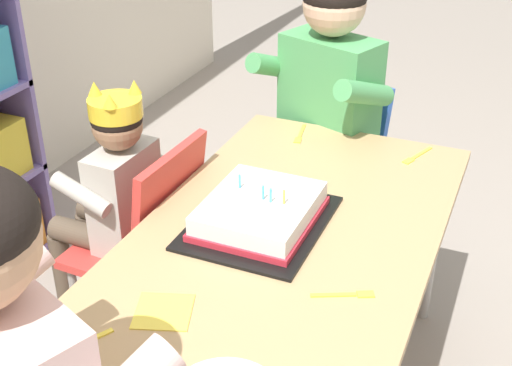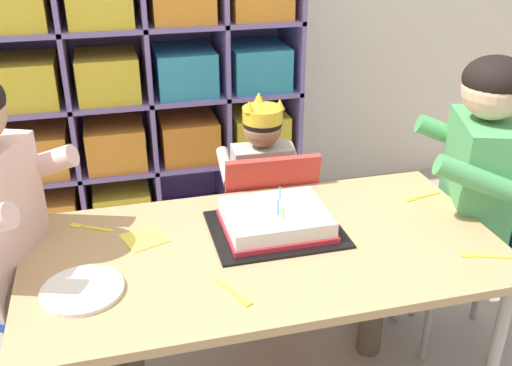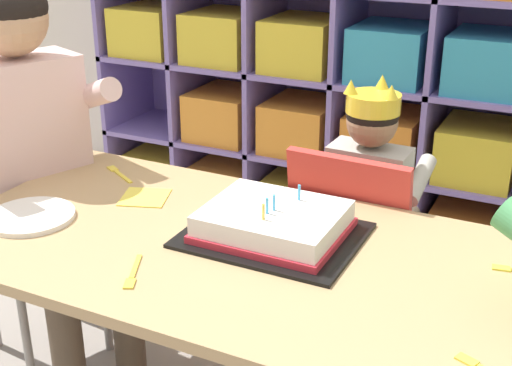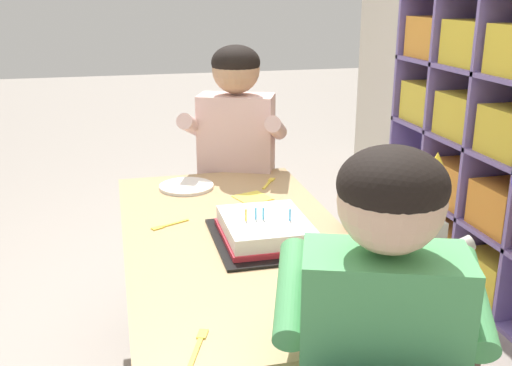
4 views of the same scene
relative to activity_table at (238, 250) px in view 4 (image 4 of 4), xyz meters
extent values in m
cube|color=#7F6BB2|center=(-1.21, 1.27, 0.11)|extent=(0.02, 0.38, 1.29)
cube|color=#7F6BB2|center=(-0.87, 1.27, 0.11)|extent=(0.02, 0.38, 1.29)
cube|color=#7F6BB2|center=(-0.54, 1.27, 0.11)|extent=(0.02, 0.38, 1.29)
cube|color=#7F6BB2|center=(-0.37, 1.27, -0.53)|extent=(1.70, 0.38, 0.02)
cube|color=yellow|center=(-1.04, 1.25, -0.42)|extent=(0.26, 0.30, 0.19)
cube|color=orange|center=(-0.70, 1.25, -0.42)|extent=(0.26, 0.30, 0.19)
cube|color=yellow|center=(-0.37, 1.25, -0.42)|extent=(0.26, 0.30, 0.19)
cube|color=orange|center=(-0.70, 1.25, -0.10)|extent=(0.26, 0.30, 0.19)
cube|color=yellow|center=(-1.04, 1.25, 0.21)|extent=(0.26, 0.30, 0.19)
cube|color=yellow|center=(-0.70, 1.25, 0.21)|extent=(0.26, 0.30, 0.19)
cube|color=orange|center=(-1.04, 1.25, 0.53)|extent=(0.26, 0.30, 0.19)
cube|color=yellow|center=(-0.70, 1.25, 0.53)|extent=(0.26, 0.30, 0.19)
cube|color=tan|center=(0.00, 0.00, 0.03)|extent=(1.30, 0.67, 0.03)
cylinder|color=#9E9993|center=(-0.59, -0.28, -0.26)|extent=(0.04, 0.04, 0.56)
cylinder|color=#9E9993|center=(-0.59, 0.28, -0.26)|extent=(0.04, 0.04, 0.56)
cube|color=red|center=(0.13, 0.50, -0.18)|extent=(0.36, 0.30, 0.03)
cube|color=red|center=(0.12, 0.36, -0.01)|extent=(0.32, 0.08, 0.32)
cylinder|color=gray|center=(-0.01, 0.61, -0.36)|extent=(0.02, 0.02, 0.35)
cylinder|color=gray|center=(-0.02, 0.39, -0.36)|extent=(0.02, 0.02, 0.35)
cube|color=#B2ADA3|center=(0.13, 0.51, -0.02)|extent=(0.21, 0.12, 0.29)
sphere|color=#997051|center=(0.13, 0.51, 0.19)|extent=(0.13, 0.13, 0.13)
ellipsoid|color=black|center=(0.13, 0.51, 0.21)|extent=(0.14, 0.14, 0.10)
cylinder|color=yellow|center=(0.13, 0.51, 0.24)|extent=(0.14, 0.14, 0.05)
cone|color=yellow|center=(0.13, 0.57, 0.29)|extent=(0.04, 0.04, 0.04)
cone|color=yellow|center=(0.18, 0.48, 0.29)|extent=(0.04, 0.04, 0.04)
cone|color=yellow|center=(0.08, 0.48, 0.29)|extent=(0.04, 0.04, 0.04)
cylinder|color=brown|center=(0.20, 0.61, -0.14)|extent=(0.08, 0.21, 0.07)
cylinder|color=brown|center=(0.07, 0.61, -0.14)|extent=(0.08, 0.21, 0.07)
cylinder|color=brown|center=(0.20, 0.71, -0.35)|extent=(0.06, 0.06, 0.37)
cylinder|color=brown|center=(0.07, 0.72, -0.35)|extent=(0.06, 0.06, 0.37)
cylinder|color=#B2ADA3|center=(0.26, 0.54, 0.04)|extent=(0.05, 0.17, 0.10)
cylinder|color=#B2ADA3|center=(0.01, 0.55, 0.04)|extent=(0.05, 0.17, 0.10)
cube|color=#1E4CA8|center=(-0.71, 0.15, -0.08)|extent=(0.39, 0.40, 0.03)
cube|color=#1E4CA8|center=(-0.84, 0.20, 0.05)|extent=(0.16, 0.28, 0.24)
cylinder|color=gray|center=(-0.65, -0.01, -0.31)|extent=(0.02, 0.02, 0.44)
cylinder|color=gray|center=(-0.55, 0.21, -0.31)|extent=(0.02, 0.02, 0.44)
cylinder|color=gray|center=(-0.87, 0.08, -0.31)|extent=(0.02, 0.02, 0.44)
cylinder|color=gray|center=(-0.77, 0.30, -0.31)|extent=(0.02, 0.02, 0.44)
cube|color=beige|center=(-0.71, 0.15, 0.14)|extent=(0.26, 0.34, 0.42)
sphere|color=tan|center=(-0.71, 0.15, 0.45)|extent=(0.19, 0.19, 0.19)
ellipsoid|color=black|center=(-0.71, 0.15, 0.48)|extent=(0.19, 0.19, 0.14)
cylinder|color=brown|center=(-0.60, 0.01, -0.04)|extent=(0.32, 0.21, 0.10)
cylinder|color=brown|center=(-0.54, 0.17, -0.04)|extent=(0.32, 0.21, 0.10)
cylinder|color=brown|center=(-0.47, -0.05, -0.30)|extent=(0.08, 0.08, 0.46)
cylinder|color=brown|center=(-0.40, 0.12, -0.30)|extent=(0.08, 0.08, 0.46)
cylinder|color=beige|center=(-0.72, -0.03, 0.23)|extent=(0.25, 0.15, 0.14)
cylinder|color=beige|center=(-0.59, 0.28, 0.23)|extent=(0.25, 0.15, 0.14)
cube|color=#4C9E5B|center=(0.74, 0.12, 0.09)|extent=(0.25, 0.34, 0.42)
sphere|color=#DBB293|center=(0.74, 0.12, 0.40)|extent=(0.19, 0.19, 0.19)
ellipsoid|color=black|center=(0.74, 0.12, 0.43)|extent=(0.19, 0.19, 0.14)
cylinder|color=#4C9E5B|center=(0.74, 0.30, 0.19)|extent=(0.25, 0.14, 0.14)
cylinder|color=#4C9E5B|center=(0.62, -0.02, 0.19)|extent=(0.25, 0.14, 0.14)
cube|color=black|center=(0.05, 0.07, 0.05)|extent=(0.37, 0.30, 0.01)
cube|color=white|center=(0.05, 0.07, 0.08)|extent=(0.29, 0.24, 0.06)
cube|color=red|center=(0.05, 0.07, 0.06)|extent=(0.30, 0.25, 0.02)
cylinder|color=#4CB2E5|center=(0.05, 0.04, 0.13)|extent=(0.01, 0.01, 0.04)
cylinder|color=#4CB2E5|center=(0.06, 0.07, 0.13)|extent=(0.01, 0.01, 0.04)
cylinder|color=#4CB2E5|center=(0.08, 0.14, 0.13)|extent=(0.01, 0.01, 0.04)
cylinder|color=#EFCC4C|center=(0.06, 0.01, 0.13)|extent=(0.01, 0.01, 0.04)
cylinder|color=white|center=(-0.49, -0.09, 0.05)|extent=(0.20, 0.20, 0.01)
cube|color=#F4DB4C|center=(-0.32, 0.12, 0.05)|extent=(0.14, 0.14, 0.00)
cube|color=yellow|center=(0.58, -0.21, 0.05)|extent=(0.10, 0.04, 0.00)
cube|color=yellow|center=(0.51, -0.18, 0.05)|extent=(0.04, 0.03, 0.00)
cube|color=yellow|center=(-0.45, 0.21, 0.05)|extent=(0.09, 0.06, 0.00)
cube|color=yellow|center=(-0.50, 0.24, 0.05)|extent=(0.04, 0.03, 0.00)
cube|color=yellow|center=(0.59, 0.16, 0.05)|extent=(0.10, 0.03, 0.00)
cube|color=yellow|center=(0.52, 0.15, 0.05)|extent=(0.04, 0.03, 0.00)
cube|color=yellow|center=(-0.14, -0.17, 0.05)|extent=(0.05, 0.09, 0.00)
cube|color=yellow|center=(-0.11, -0.23, 0.05)|extent=(0.03, 0.04, 0.00)
camera|label=1|loc=(-1.20, -0.45, 0.91)|focal=47.45mm
camera|label=2|loc=(-0.37, -1.33, 0.91)|focal=41.19mm
camera|label=3|loc=(0.62, -1.16, 0.74)|focal=48.85mm
camera|label=4|loc=(1.63, -0.33, 0.75)|focal=41.97mm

